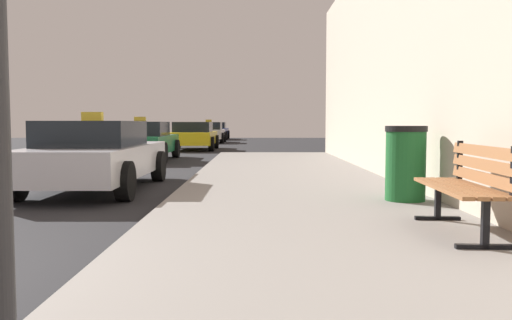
{
  "coord_description": "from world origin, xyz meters",
  "views": [
    {
      "loc": [
        3.29,
        -3.57,
        1.24
      ],
      "look_at": [
        3.3,
        2.93,
        0.78
      ],
      "focal_mm": 37.37,
      "sensor_mm": 36.0,
      "label": 1
    }
  ],
  "objects_px": {
    "trash_bin": "(405,163)",
    "car_silver": "(96,155)",
    "car_yellow": "(193,136)",
    "car_white": "(209,132)",
    "car_green": "(141,141)",
    "car_blue": "(215,131)",
    "bench": "(468,181)"
  },
  "relations": [
    {
      "from": "trash_bin",
      "to": "car_green",
      "type": "distance_m",
      "value": 11.61
    },
    {
      "from": "car_green",
      "to": "car_silver",
      "type": "bearing_deg",
      "value": -83.84
    },
    {
      "from": "car_yellow",
      "to": "car_blue",
      "type": "xyz_separation_m",
      "value": [
        -0.16,
        15.23,
        -0.0
      ]
    },
    {
      "from": "trash_bin",
      "to": "bench",
      "type": "bearing_deg",
      "value": -89.86
    },
    {
      "from": "trash_bin",
      "to": "car_silver",
      "type": "relative_size",
      "value": 0.23
    },
    {
      "from": "bench",
      "to": "car_green",
      "type": "bearing_deg",
      "value": 118.09
    },
    {
      "from": "trash_bin",
      "to": "car_yellow",
      "type": "xyz_separation_m",
      "value": [
        -4.94,
        16.86,
        -0.03
      ]
    },
    {
      "from": "car_green",
      "to": "car_yellow",
      "type": "distance_m",
      "value": 6.89
    },
    {
      "from": "trash_bin",
      "to": "car_silver",
      "type": "xyz_separation_m",
      "value": [
        -5.02,
        2.3,
        -0.03
      ]
    },
    {
      "from": "bench",
      "to": "car_silver",
      "type": "xyz_separation_m",
      "value": [
        -5.03,
        4.5,
        -0.01
      ]
    },
    {
      "from": "car_yellow",
      "to": "car_green",
      "type": "bearing_deg",
      "value": -97.62
    },
    {
      "from": "bench",
      "to": "car_silver",
      "type": "height_order",
      "value": "car_silver"
    },
    {
      "from": "car_silver",
      "to": "car_blue",
      "type": "distance_m",
      "value": 29.78
    },
    {
      "from": "trash_bin",
      "to": "car_blue",
      "type": "bearing_deg",
      "value": 99.03
    },
    {
      "from": "car_blue",
      "to": "bench",
      "type": "bearing_deg",
      "value": -81.53
    },
    {
      "from": "car_white",
      "to": "car_blue",
      "type": "bearing_deg",
      "value": 90.78
    },
    {
      "from": "car_blue",
      "to": "car_silver",
      "type": "bearing_deg",
      "value": -89.85
    },
    {
      "from": "trash_bin",
      "to": "car_yellow",
      "type": "relative_size",
      "value": 0.24
    },
    {
      "from": "trash_bin",
      "to": "car_green",
      "type": "bearing_deg",
      "value": 120.28
    },
    {
      "from": "car_green",
      "to": "car_white",
      "type": "xyz_separation_m",
      "value": [
        0.84,
        15.56,
        -0.0
      ]
    },
    {
      "from": "bench",
      "to": "trash_bin",
      "type": "xyz_separation_m",
      "value": [
        -0.01,
        2.2,
        0.02
      ]
    },
    {
      "from": "car_silver",
      "to": "car_white",
      "type": "bearing_deg",
      "value": 89.98
    },
    {
      "from": "bench",
      "to": "car_yellow",
      "type": "bearing_deg",
      "value": 107.04
    },
    {
      "from": "bench",
      "to": "trash_bin",
      "type": "bearing_deg",
      "value": 92.63
    },
    {
      "from": "car_yellow",
      "to": "car_white",
      "type": "height_order",
      "value": "car_white"
    },
    {
      "from": "bench",
      "to": "car_green",
      "type": "xyz_separation_m",
      "value": [
        -5.86,
        12.23,
        -0.01
      ]
    },
    {
      "from": "trash_bin",
      "to": "car_yellow",
      "type": "bearing_deg",
      "value": 106.34
    },
    {
      "from": "car_silver",
      "to": "car_yellow",
      "type": "height_order",
      "value": "car_silver"
    },
    {
      "from": "car_white",
      "to": "car_blue",
      "type": "xyz_separation_m",
      "value": [
        -0.09,
        6.5,
        0.0
      ]
    },
    {
      "from": "bench",
      "to": "trash_bin",
      "type": "distance_m",
      "value": 2.2
    },
    {
      "from": "car_green",
      "to": "car_blue",
      "type": "relative_size",
      "value": 0.92
    },
    {
      "from": "trash_bin",
      "to": "car_white",
      "type": "height_order",
      "value": "car_white"
    }
  ]
}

